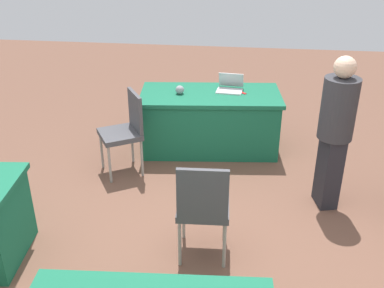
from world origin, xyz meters
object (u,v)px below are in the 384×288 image
at_px(table_foreground, 210,121).
at_px(laptop_silver, 230,88).
at_px(chair_tucked_left, 126,128).
at_px(person_attendee_standing, 336,127).
at_px(chair_near_front, 203,204).
at_px(scissors_red, 240,92).
at_px(yarn_ball, 180,90).

distance_m(table_foreground, laptop_silver, 0.49).
height_order(chair_tucked_left, person_attendee_standing, person_attendee_standing).
bearing_deg(chair_near_front, scissors_red, 80.92).
xyz_separation_m(person_attendee_standing, scissors_red, (0.96, -1.23, -0.12)).
bearing_deg(person_attendee_standing, yarn_ball, 44.23).
xyz_separation_m(laptop_silver, yarn_ball, (0.61, 0.20, 0.01)).
height_order(chair_near_front, yarn_ball, chair_near_front).
height_order(yarn_ball, scissors_red, yarn_ball).
xyz_separation_m(table_foreground, laptop_silver, (-0.23, -0.13, 0.42)).
bearing_deg(chair_tucked_left, chair_near_front, -174.98).
xyz_separation_m(laptop_silver, scissors_red, (-0.14, 0.05, -0.04)).
relative_size(laptop_silver, yarn_ball, 3.20).
bearing_deg(laptop_silver, yarn_ball, 22.99).
bearing_deg(scissors_red, laptop_silver, -158.61).
relative_size(table_foreground, scissors_red, 10.16).
bearing_deg(person_attendee_standing, table_foreground, 35.74).
bearing_deg(scissors_red, yarn_ball, -126.85).
xyz_separation_m(table_foreground, chair_tucked_left, (0.91, 0.73, 0.18)).
bearing_deg(table_foreground, chair_tucked_left, 38.70).
relative_size(chair_near_front, chair_tucked_left, 1.00).
height_order(chair_tucked_left, scissors_red, chair_tucked_left).
bearing_deg(yarn_ball, chair_tucked_left, 51.19).
height_order(table_foreground, person_attendee_standing, person_attendee_standing).
bearing_deg(yarn_ball, table_foreground, -169.86).
bearing_deg(chair_tucked_left, yarn_ball, -69.97).
height_order(chair_tucked_left, laptop_silver, chair_tucked_left).
distance_m(chair_tucked_left, yarn_ball, 0.88).
relative_size(person_attendee_standing, scissors_red, 8.84).
distance_m(chair_tucked_left, scissors_red, 1.53).
bearing_deg(scissors_red, chair_tucked_left, -105.81).
bearing_deg(yarn_ball, chair_near_front, 103.83).
xyz_separation_m(yarn_ball, scissors_red, (-0.75, -0.15, -0.05)).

